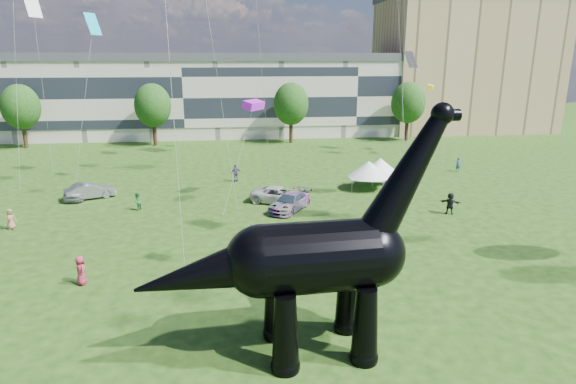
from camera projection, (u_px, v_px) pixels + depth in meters
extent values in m
plane|color=#16330C|center=(255.00, 352.00, 21.14)|extent=(220.00, 220.00, 0.00)
cube|color=beige|center=(186.00, 99.00, 77.93)|extent=(78.00, 11.00, 12.00)
cube|color=tan|center=(463.00, 66.00, 84.71)|extent=(28.00, 18.00, 22.00)
cylinder|color=#382314|center=(25.00, 137.00, 68.10)|extent=(0.56, 0.56, 3.20)
ellipsoid|color=#14380F|center=(20.00, 103.00, 66.82)|extent=(5.20, 5.20, 6.24)
cylinder|color=#382314|center=(155.00, 135.00, 70.08)|extent=(0.56, 0.56, 3.20)
ellipsoid|color=#14380F|center=(152.00, 102.00, 68.80)|extent=(5.20, 5.20, 6.24)
cylinder|color=#382314|center=(291.00, 132.00, 72.27)|extent=(0.56, 0.56, 3.20)
ellipsoid|color=#14380F|center=(291.00, 100.00, 70.99)|extent=(5.20, 5.20, 6.24)
cylinder|color=#382314|center=(406.00, 130.00, 74.24)|extent=(0.56, 0.56, 3.20)
ellipsoid|color=#14380F|center=(409.00, 99.00, 72.97)|extent=(5.20, 5.20, 6.24)
cone|color=black|center=(285.00, 334.00, 19.48)|extent=(1.25, 1.25, 3.39)
sphere|color=black|center=(285.00, 365.00, 19.89)|extent=(1.24, 1.24, 1.24)
cone|color=black|center=(276.00, 304.00, 21.84)|extent=(1.25, 1.25, 3.39)
sphere|color=black|center=(276.00, 333.00, 22.24)|extent=(1.24, 1.24, 1.24)
cone|color=black|center=(365.00, 325.00, 20.07)|extent=(1.25, 1.25, 3.39)
sphere|color=black|center=(364.00, 356.00, 20.47)|extent=(1.24, 1.24, 1.24)
cone|color=black|center=(348.00, 297.00, 22.42)|extent=(1.25, 1.25, 3.39)
sphere|color=black|center=(346.00, 326.00, 22.83)|extent=(1.24, 1.24, 1.24)
cylinder|color=black|center=(317.00, 257.00, 20.20)|extent=(4.94, 3.36, 3.05)
sphere|color=black|center=(261.00, 261.00, 19.79)|extent=(3.05, 3.05, 3.05)
sphere|color=black|center=(371.00, 253.00, 20.61)|extent=(2.94, 2.94, 2.94)
cone|color=black|center=(406.00, 177.00, 19.96)|extent=(4.36, 1.98, 5.98)
sphere|color=black|center=(442.00, 114.00, 19.50)|extent=(0.95, 0.95, 0.95)
cylinder|color=black|center=(450.00, 115.00, 19.57)|extent=(0.82, 0.55, 0.50)
cone|color=black|center=(204.00, 274.00, 19.48)|extent=(6.12, 2.77, 3.32)
imported|color=#BBBAC0|center=(78.00, 191.00, 43.96)|extent=(1.83, 4.18, 1.40)
imported|color=gray|center=(90.00, 191.00, 43.85)|extent=(4.60, 3.24, 1.44)
imported|color=silver|center=(280.00, 195.00, 42.51)|extent=(5.63, 4.37, 1.42)
imported|color=#595960|center=(290.00, 202.00, 40.50)|extent=(4.51, 5.27, 1.45)
cube|color=silver|center=(368.00, 177.00, 46.98)|extent=(3.96, 3.96, 0.13)
cone|color=silver|center=(369.00, 169.00, 46.76)|extent=(5.02, 5.02, 1.58)
cylinder|color=#999999|center=(352.00, 186.00, 46.01)|extent=(0.06, 0.06, 1.16)
cylinder|color=#999999|center=(383.00, 188.00, 45.48)|extent=(0.06, 0.06, 1.16)
cylinder|color=#999999|center=(354.00, 179.00, 48.80)|extent=(0.06, 0.06, 1.16)
cylinder|color=#999999|center=(383.00, 180.00, 48.28)|extent=(0.06, 0.06, 1.16)
cube|color=white|center=(380.00, 172.00, 49.39)|extent=(3.19, 3.19, 0.12)
cone|color=white|center=(380.00, 165.00, 49.18)|extent=(4.04, 4.04, 1.44)
cylinder|color=#999999|center=(372.00, 181.00, 47.98)|extent=(0.06, 0.06, 1.06)
cylinder|color=#999999|center=(397.00, 180.00, 48.56)|extent=(0.06, 0.06, 1.06)
cylinder|color=#999999|center=(362.00, 175.00, 50.51)|extent=(0.06, 0.06, 1.06)
cylinder|color=#999999|center=(386.00, 174.00, 51.08)|extent=(0.06, 0.06, 1.06)
imported|color=#986D4C|center=(10.00, 219.00, 36.00)|extent=(0.92, 0.81, 1.58)
imported|color=#2B6C3A|center=(137.00, 201.00, 40.47)|extent=(0.82, 0.91, 1.55)
imported|color=#3C2D66|center=(236.00, 173.00, 49.80)|extent=(1.15, 0.84, 1.82)
imported|color=#2D5472|center=(458.00, 164.00, 54.14)|extent=(0.65, 0.48, 1.65)
imported|color=#265A8D|center=(253.00, 236.00, 32.41)|extent=(0.73, 0.58, 1.74)
imported|color=olive|center=(373.00, 215.00, 36.83)|extent=(1.21, 0.96, 1.64)
imported|color=black|center=(450.00, 203.00, 39.48)|extent=(1.75, 1.23, 1.82)
imported|color=#A72941|center=(81.00, 270.00, 27.19)|extent=(0.94, 1.00, 1.72)
plane|color=black|center=(411.00, 59.00, 60.70)|extent=(2.47, 1.96, 2.01)
cube|color=purple|center=(254.00, 105.00, 40.95)|extent=(2.11, 2.39, 0.89)
plane|color=#0CA7C2|center=(93.00, 24.00, 45.71)|extent=(1.58, 2.19, 2.02)
cube|color=#ECFC15|center=(430.00, 87.00, 62.02)|extent=(1.52, 1.91, 0.68)
plane|color=silver|center=(33.00, 5.00, 51.24)|extent=(1.67, 2.59, 2.55)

